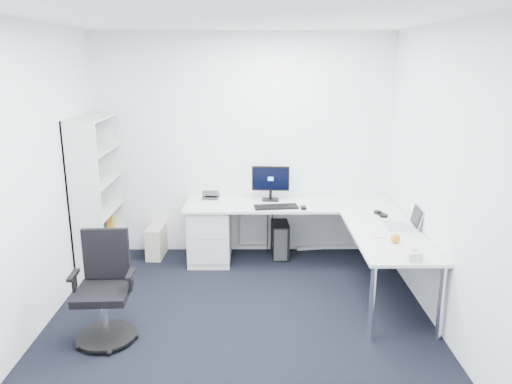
{
  "coord_description": "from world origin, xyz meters",
  "views": [
    {
      "loc": [
        0.13,
        -3.93,
        2.39
      ],
      "look_at": [
        0.15,
        1.05,
        1.05
      ],
      "focal_mm": 35.0,
      "sensor_mm": 36.0,
      "label": 1
    }
  ],
  "objects_px": {
    "task_chair": "(103,290)",
    "monitor": "(271,183)",
    "laptop": "(397,216)",
    "bookshelf": "(98,196)",
    "l_desk": "(291,242)"
  },
  "relations": [
    {
      "from": "task_chair",
      "to": "monitor",
      "type": "height_order",
      "value": "monitor"
    },
    {
      "from": "laptop",
      "to": "bookshelf",
      "type": "bearing_deg",
      "value": 172.64
    },
    {
      "from": "task_chair",
      "to": "bookshelf",
      "type": "bearing_deg",
      "value": 104.6
    },
    {
      "from": "bookshelf",
      "to": "laptop",
      "type": "xyz_separation_m",
      "value": [
        3.21,
        -0.57,
        -0.06
      ]
    },
    {
      "from": "task_chair",
      "to": "laptop",
      "type": "bearing_deg",
      "value": 15.94
    },
    {
      "from": "l_desk",
      "to": "monitor",
      "type": "xyz_separation_m",
      "value": [
        -0.22,
        0.47,
        0.58
      ]
    },
    {
      "from": "monitor",
      "to": "laptop",
      "type": "distance_m",
      "value": 1.61
    },
    {
      "from": "task_chair",
      "to": "laptop",
      "type": "relative_size",
      "value": 2.98
    },
    {
      "from": "task_chair",
      "to": "laptop",
      "type": "distance_m",
      "value": 2.92
    },
    {
      "from": "l_desk",
      "to": "laptop",
      "type": "height_order",
      "value": "laptop"
    },
    {
      "from": "l_desk",
      "to": "task_chair",
      "type": "bearing_deg",
      "value": -139.89
    },
    {
      "from": "bookshelf",
      "to": "laptop",
      "type": "height_order",
      "value": "bookshelf"
    },
    {
      "from": "l_desk",
      "to": "laptop",
      "type": "distance_m",
      "value": 1.25
    },
    {
      "from": "bookshelf",
      "to": "monitor",
      "type": "height_order",
      "value": "bookshelf"
    },
    {
      "from": "bookshelf",
      "to": "monitor",
      "type": "bearing_deg",
      "value": 12.07
    }
  ]
}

